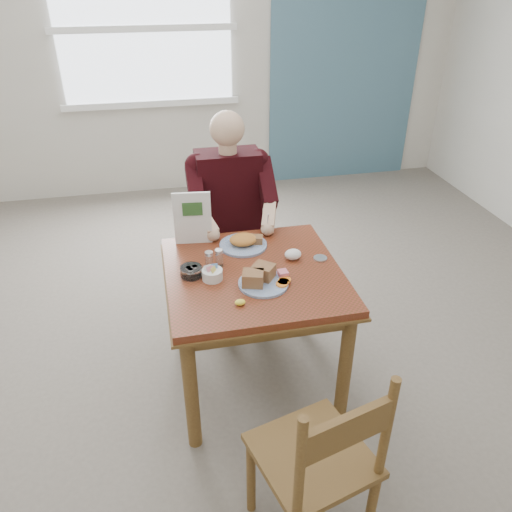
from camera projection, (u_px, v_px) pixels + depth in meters
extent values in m
plane|color=#60584E|center=(254.00, 377.00, 2.97)|extent=(6.00, 6.00, 0.00)
plane|color=beige|center=(189.00, 50.00, 4.77)|extent=(5.50, 0.00, 5.50)
cube|color=#446A7E|center=(347.00, 45.00, 5.05)|extent=(1.60, 0.02, 2.80)
ellipsoid|color=yellow|center=(240.00, 302.00, 2.32)|extent=(0.06, 0.05, 0.03)
ellipsoid|color=white|center=(293.00, 254.00, 2.67)|extent=(0.10, 0.09, 0.06)
cylinder|color=silver|center=(320.00, 258.00, 2.69)|extent=(0.10, 0.10, 0.01)
cube|color=white|center=(144.00, 28.00, 4.57)|extent=(1.60, 0.02, 1.30)
cube|color=white|center=(152.00, 104.00, 4.91)|extent=(1.72, 0.04, 0.06)
cube|color=white|center=(144.00, 28.00, 4.57)|extent=(1.72, 0.04, 0.06)
cube|color=maroon|center=(254.00, 274.00, 2.59)|extent=(0.90, 0.90, 0.04)
cube|color=brown|center=(254.00, 279.00, 2.61)|extent=(0.92, 0.92, 0.01)
cylinder|color=brown|center=(191.00, 393.00, 2.39)|extent=(0.07, 0.07, 0.71)
cylinder|color=brown|center=(345.00, 368.00, 2.53)|extent=(0.07, 0.07, 0.71)
cylinder|color=brown|center=(178.00, 299.00, 3.04)|extent=(0.07, 0.07, 0.71)
cylinder|color=brown|center=(301.00, 284.00, 3.18)|extent=(0.07, 0.07, 0.71)
cube|color=brown|center=(271.00, 332.00, 2.30)|extent=(0.80, 0.03, 0.08)
cube|color=brown|center=(240.00, 250.00, 2.96)|extent=(0.80, 0.03, 0.08)
cube|color=brown|center=(180.00, 295.00, 2.56)|extent=(0.03, 0.80, 0.08)
cube|color=brown|center=(324.00, 277.00, 2.70)|extent=(0.03, 0.80, 0.08)
cylinder|color=brown|center=(210.00, 296.00, 3.30)|extent=(0.04, 0.04, 0.45)
cylinder|color=brown|center=(263.00, 290.00, 3.36)|extent=(0.04, 0.04, 0.45)
cylinder|color=brown|center=(203.00, 268.00, 3.60)|extent=(0.04, 0.04, 0.45)
cylinder|color=brown|center=(252.00, 262.00, 3.67)|extent=(0.04, 0.04, 0.45)
cube|color=brown|center=(231.00, 249.00, 3.36)|extent=(0.42, 0.42, 0.03)
cylinder|color=brown|center=(199.00, 208.00, 3.36)|extent=(0.04, 0.04, 0.50)
cylinder|color=brown|center=(251.00, 203.00, 3.42)|extent=(0.04, 0.04, 0.50)
cube|color=brown|center=(225.00, 192.00, 3.34)|extent=(0.38, 0.03, 0.14)
cylinder|color=brown|center=(251.00, 476.00, 2.15)|extent=(0.05, 0.05, 0.45)
cylinder|color=brown|center=(321.00, 444.00, 2.29)|extent=(0.05, 0.05, 0.45)
cylinder|color=brown|center=(371.00, 511.00, 2.01)|extent=(0.05, 0.05, 0.45)
cube|color=brown|center=(312.00, 455.00, 1.96)|extent=(0.51, 0.51, 0.03)
cylinder|color=brown|center=(300.00, 471.00, 1.63)|extent=(0.04, 0.04, 0.50)
cylinder|color=brown|center=(386.00, 431.00, 1.77)|extent=(0.04, 0.04, 0.50)
cube|color=brown|center=(348.00, 430.00, 1.65)|extent=(0.37, 0.13, 0.14)
cube|color=tan|center=(218.00, 249.00, 3.20)|extent=(0.13, 0.38, 0.12)
cube|color=tan|center=(249.00, 246.00, 3.24)|extent=(0.13, 0.38, 0.12)
cube|color=tan|center=(224.00, 303.00, 3.20)|extent=(0.10, 0.10, 0.48)
cube|color=tan|center=(255.00, 299.00, 3.24)|extent=(0.10, 0.10, 0.48)
cube|color=black|center=(229.00, 196.00, 3.19)|extent=(0.40, 0.22, 0.58)
sphere|color=black|center=(197.00, 165.00, 3.05)|extent=(0.15, 0.15, 0.15)
sphere|color=black|center=(258.00, 161.00, 3.12)|extent=(0.15, 0.15, 0.15)
cylinder|color=tan|center=(228.00, 150.00, 3.02)|extent=(0.11, 0.11, 0.08)
sphere|color=tan|center=(227.00, 128.00, 2.95)|extent=(0.21, 0.21, 0.21)
cube|color=black|center=(195.00, 188.00, 3.00)|extent=(0.09, 0.29, 0.27)
cube|color=black|center=(266.00, 182.00, 3.07)|extent=(0.09, 0.29, 0.27)
sphere|color=black|center=(198.00, 211.00, 2.95)|extent=(0.09, 0.09, 0.09)
sphere|color=black|center=(270.00, 204.00, 3.03)|extent=(0.09, 0.09, 0.09)
cube|color=tan|center=(205.00, 222.00, 2.90)|extent=(0.14, 0.23, 0.14)
cube|color=tan|center=(269.00, 216.00, 2.97)|extent=(0.14, 0.23, 0.14)
sphere|color=tan|center=(213.00, 234.00, 2.84)|extent=(0.08, 0.08, 0.08)
sphere|color=tan|center=(267.00, 229.00, 2.90)|extent=(0.08, 0.08, 0.08)
cylinder|color=silver|center=(268.00, 221.00, 2.88)|extent=(0.01, 0.05, 0.12)
cylinder|color=white|center=(263.00, 283.00, 2.47)|extent=(0.33, 0.33, 0.01)
cube|color=#B47C50|center=(253.00, 278.00, 2.44)|extent=(0.12, 0.11, 0.07)
cube|color=#B47C50|center=(263.00, 271.00, 2.49)|extent=(0.13, 0.13, 0.07)
cylinder|color=orange|center=(282.00, 284.00, 2.45)|extent=(0.08, 0.08, 0.01)
cylinder|color=orange|center=(283.00, 282.00, 2.47)|extent=(0.08, 0.08, 0.01)
cylinder|color=orange|center=(285.00, 280.00, 2.48)|extent=(0.06, 0.06, 0.01)
cube|color=#E86E7E|center=(283.00, 273.00, 2.52)|extent=(0.05, 0.06, 0.03)
cylinder|color=white|center=(243.00, 245.00, 2.80)|extent=(0.32, 0.32, 0.01)
ellipsoid|color=gold|center=(243.00, 239.00, 2.79)|extent=(0.18, 0.16, 0.06)
cube|color=#B47C50|center=(254.00, 239.00, 2.81)|extent=(0.11, 0.08, 0.04)
cylinder|color=white|center=(212.00, 275.00, 2.51)|extent=(0.13, 0.13, 0.05)
cube|color=pink|center=(210.00, 269.00, 2.48)|extent=(0.04, 0.03, 0.03)
cube|color=#6699D8|center=(214.00, 266.00, 2.50)|extent=(0.04, 0.01, 0.03)
cube|color=#EAD159|center=(214.00, 270.00, 2.47)|extent=(0.03, 0.04, 0.03)
cube|color=white|center=(208.00, 268.00, 2.49)|extent=(0.04, 0.02, 0.03)
cylinder|color=white|center=(209.00, 261.00, 2.59)|extent=(0.05, 0.05, 0.08)
cylinder|color=silver|center=(209.00, 253.00, 2.57)|extent=(0.05, 0.05, 0.02)
cylinder|color=white|center=(219.00, 259.00, 2.61)|extent=(0.05, 0.05, 0.08)
cylinder|color=silver|center=(219.00, 251.00, 2.59)|extent=(0.05, 0.05, 0.02)
cylinder|color=white|center=(191.00, 272.00, 2.53)|extent=(0.14, 0.14, 0.05)
cylinder|color=white|center=(188.00, 269.00, 2.52)|extent=(0.03, 0.03, 0.02)
cylinder|color=white|center=(195.00, 268.00, 2.53)|extent=(0.03, 0.03, 0.02)
cylinder|color=white|center=(191.00, 271.00, 2.51)|extent=(0.03, 0.03, 0.02)
cube|color=white|center=(192.00, 218.00, 2.77)|extent=(0.21, 0.04, 0.31)
cube|color=#2D5926|center=(192.00, 209.00, 2.73)|extent=(0.11, 0.02, 0.08)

